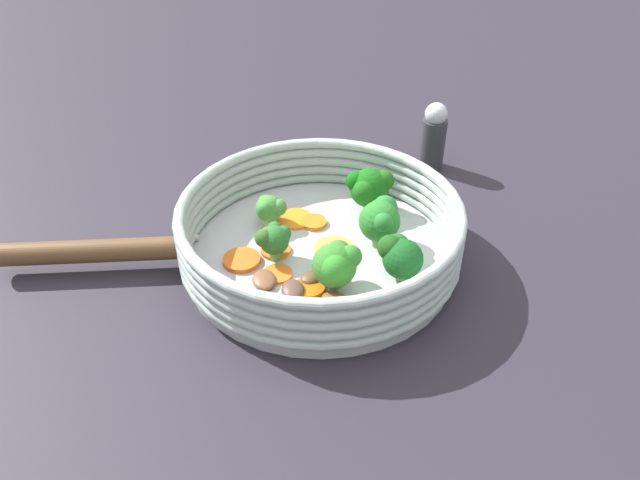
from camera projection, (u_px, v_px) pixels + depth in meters
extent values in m
plane|color=#28242D|center=(320.00, 260.00, 0.69)|extent=(4.00, 4.00, 0.00)
cylinder|color=#B2B5B7|center=(320.00, 256.00, 0.69)|extent=(0.29, 0.29, 0.01)
torus|color=#ABB9B4|center=(320.00, 247.00, 0.68)|extent=(0.30, 0.30, 0.01)
torus|color=#ABB9B4|center=(320.00, 238.00, 0.67)|extent=(0.30, 0.30, 0.01)
torus|color=#ABB9B4|center=(320.00, 228.00, 0.66)|extent=(0.30, 0.30, 0.01)
torus|color=#ABB9B4|center=(320.00, 219.00, 0.66)|extent=(0.30, 0.30, 0.01)
torus|color=#ABB9B4|center=(320.00, 209.00, 0.65)|extent=(0.30, 0.30, 0.01)
cylinder|color=brown|center=(91.00, 251.00, 0.66)|extent=(0.04, 0.20, 0.03)
sphere|color=#B3B3B5|center=(196.00, 238.00, 0.69)|extent=(0.01, 0.01, 0.01)
sphere|color=#B1B7BB|center=(191.00, 269.00, 0.65)|extent=(0.01, 0.01, 0.01)
cylinder|color=orange|center=(278.00, 274.00, 0.65)|extent=(0.04, 0.04, 0.00)
cylinder|color=#D7620F|center=(310.00, 288.00, 0.63)|extent=(0.03, 0.03, 0.01)
cylinder|color=orange|center=(276.00, 248.00, 0.68)|extent=(0.05, 0.05, 0.00)
cylinder|color=orange|center=(314.00, 222.00, 0.72)|extent=(0.04, 0.04, 0.00)
cylinder|color=#F99740|center=(334.00, 248.00, 0.68)|extent=(0.06, 0.06, 0.00)
cylinder|color=orange|center=(295.00, 219.00, 0.73)|extent=(0.06, 0.06, 0.00)
cylinder|color=orange|center=(273.00, 315.00, 0.60)|extent=(0.06, 0.06, 0.00)
cylinder|color=orange|center=(369.00, 310.00, 0.60)|extent=(0.06, 0.06, 0.01)
cylinder|color=orange|center=(242.00, 260.00, 0.66)|extent=(0.06, 0.06, 0.01)
cylinder|color=#6E9C52|center=(368.00, 203.00, 0.74)|extent=(0.01, 0.01, 0.02)
sphere|color=#145A12|center=(369.00, 188.00, 0.73)|extent=(0.05, 0.05, 0.05)
sphere|color=#195E14|center=(364.00, 191.00, 0.71)|extent=(0.03, 0.03, 0.03)
sphere|color=#0E590F|center=(356.00, 181.00, 0.72)|extent=(0.02, 0.02, 0.02)
sphere|color=#1B5511|center=(384.00, 181.00, 0.73)|extent=(0.02, 0.02, 0.02)
cylinder|color=olive|center=(334.00, 281.00, 0.63)|extent=(0.01, 0.01, 0.02)
sphere|color=#327427|center=(334.00, 265.00, 0.62)|extent=(0.05, 0.05, 0.05)
sphere|color=#2C7726|center=(350.00, 256.00, 0.61)|extent=(0.02, 0.02, 0.02)
sphere|color=#3B6D28|center=(338.00, 252.00, 0.63)|extent=(0.03, 0.03, 0.03)
sphere|color=#2B7C22|center=(336.00, 269.00, 0.60)|extent=(0.03, 0.03, 0.03)
cylinder|color=#8DAD61|center=(270.00, 219.00, 0.72)|extent=(0.02, 0.02, 0.01)
sphere|color=#3E8134|center=(269.00, 209.00, 0.71)|extent=(0.03, 0.03, 0.03)
sphere|color=#3F7F39|center=(265.00, 202.00, 0.72)|extent=(0.02, 0.02, 0.02)
sphere|color=#438237|center=(278.00, 207.00, 0.71)|extent=(0.02, 0.02, 0.02)
sphere|color=#3A8238|center=(264.00, 209.00, 0.70)|extent=(0.02, 0.02, 0.02)
cylinder|color=#709D4D|center=(275.00, 253.00, 0.67)|extent=(0.01, 0.01, 0.02)
sphere|color=#286228|center=(274.00, 240.00, 0.66)|extent=(0.03, 0.03, 0.03)
sphere|color=#236430|center=(283.00, 234.00, 0.66)|extent=(0.02, 0.02, 0.02)
sphere|color=#315820|center=(264.00, 238.00, 0.65)|extent=(0.02, 0.02, 0.02)
sphere|color=#305D2E|center=(274.00, 229.00, 0.66)|extent=(0.02, 0.02, 0.02)
cylinder|color=#6F9351|center=(378.00, 238.00, 0.68)|extent=(0.01, 0.01, 0.02)
sphere|color=#277428|center=(380.00, 221.00, 0.67)|extent=(0.05, 0.05, 0.05)
sphere|color=#26702D|center=(385.00, 208.00, 0.68)|extent=(0.03, 0.03, 0.03)
sphere|color=#1D792B|center=(379.00, 211.00, 0.68)|extent=(0.03, 0.03, 0.03)
sphere|color=#26712B|center=(383.00, 222.00, 0.65)|extent=(0.02, 0.02, 0.02)
cylinder|color=#79A14E|center=(401.00, 273.00, 0.64)|extent=(0.01, 0.01, 0.01)
sphere|color=#144F1C|center=(403.00, 259.00, 0.63)|extent=(0.04, 0.04, 0.04)
sphere|color=#1A4915|center=(390.00, 248.00, 0.63)|extent=(0.03, 0.03, 0.03)
sphere|color=#1E541D|center=(397.00, 245.00, 0.64)|extent=(0.03, 0.03, 0.03)
ellipsoid|color=brown|center=(264.00, 280.00, 0.64)|extent=(0.04, 0.03, 0.01)
ellipsoid|color=brown|center=(293.00, 290.00, 0.62)|extent=(0.03, 0.03, 0.01)
ellipsoid|color=brown|center=(337.00, 303.00, 0.61)|extent=(0.04, 0.04, 0.01)
ellipsoid|color=brown|center=(312.00, 278.00, 0.64)|extent=(0.03, 0.03, 0.01)
cylinder|color=#333338|center=(433.00, 144.00, 0.83)|extent=(0.03, 0.03, 0.07)
sphere|color=silver|center=(436.00, 114.00, 0.81)|extent=(0.03, 0.03, 0.03)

